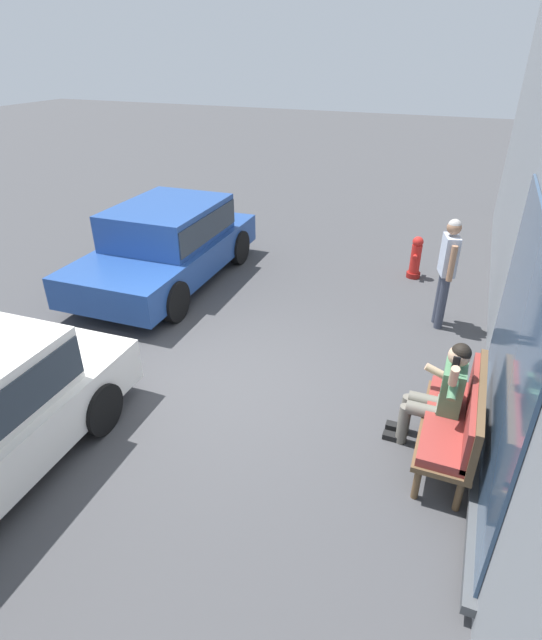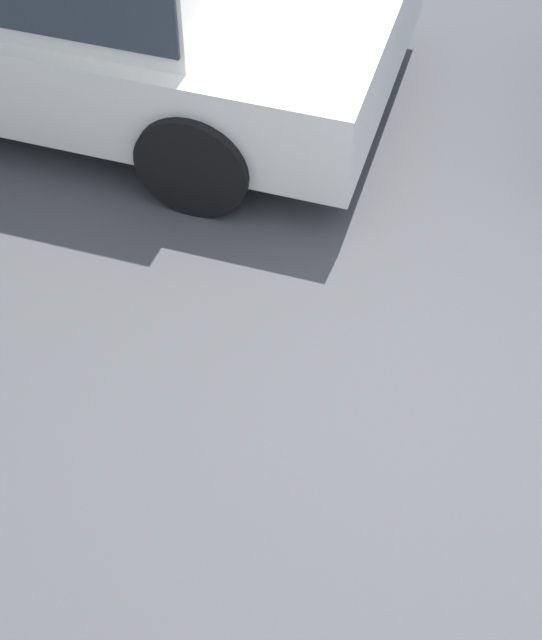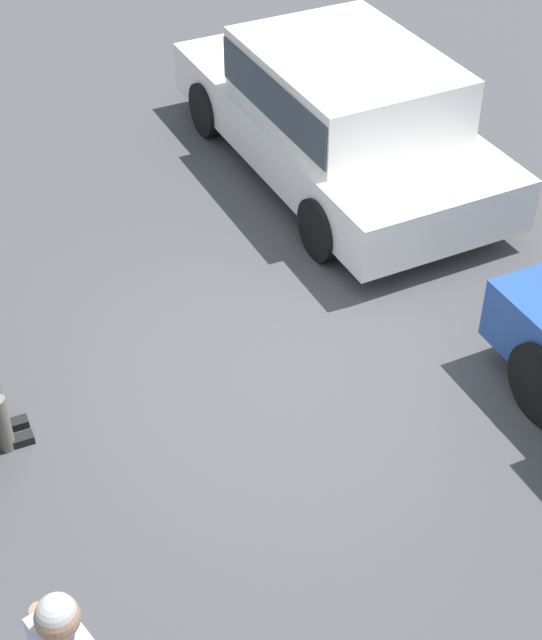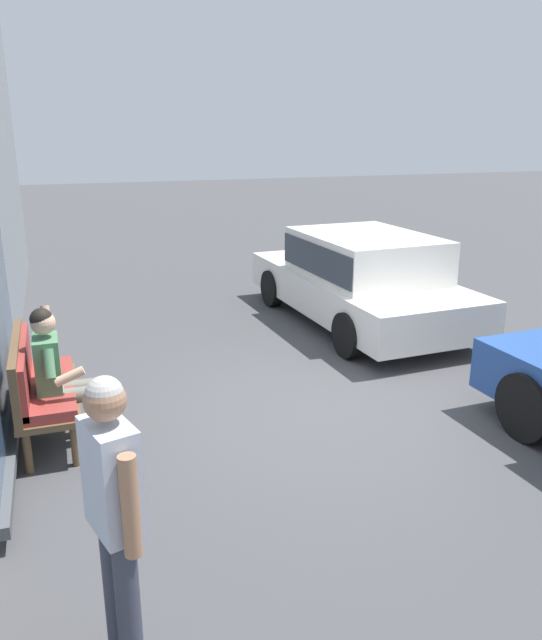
# 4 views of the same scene
# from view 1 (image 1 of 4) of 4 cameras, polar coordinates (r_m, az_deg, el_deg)

# --- Properties ---
(ground_plane) EXTENTS (60.00, 60.00, 0.00)m
(ground_plane) POSITION_cam_1_polar(r_m,az_deg,el_deg) (6.67, -5.47, -7.10)
(ground_plane) COLOR #424244
(bench) EXTENTS (1.49, 0.55, 1.00)m
(bench) POSITION_cam_1_polar(r_m,az_deg,el_deg) (5.54, 20.73, -10.47)
(bench) COLOR brown
(bench) RESTS_ON ground_plane
(person_on_phone) EXTENTS (0.73, 0.74, 1.33)m
(person_on_phone) POSITION_cam_1_polar(r_m,az_deg,el_deg) (5.59, 18.82, -7.94)
(person_on_phone) COLOR #6B665B
(person_on_phone) RESTS_ON ground_plane
(parked_car_near) EXTENTS (4.20, 2.06, 1.42)m
(parked_car_near) POSITION_cam_1_polar(r_m,az_deg,el_deg) (9.39, -11.74, 8.91)
(parked_car_near) COLOR #23478E
(parked_car_near) RESTS_ON ground_plane
(pedestrian_standing) EXTENTS (0.53, 0.29, 1.73)m
(pedestrian_standing) POSITION_cam_1_polar(r_m,az_deg,el_deg) (7.95, 19.51, 5.94)
(pedestrian_standing) COLOR #383D4C
(pedestrian_standing) RESTS_ON ground_plane
(fire_hydrant) EXTENTS (0.38, 0.26, 0.81)m
(fire_hydrant) POSITION_cam_1_polar(r_m,az_deg,el_deg) (9.84, 16.20, 6.83)
(fire_hydrant) COLOR maroon
(fire_hydrant) RESTS_ON ground_plane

